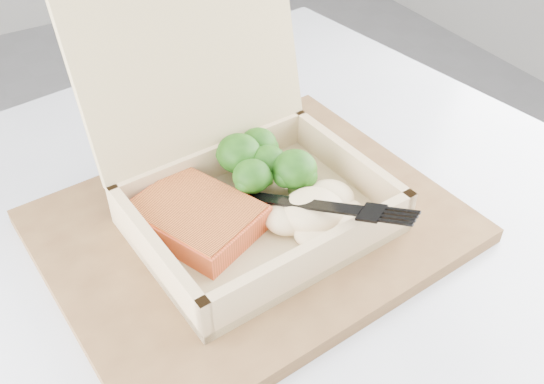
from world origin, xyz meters
TOP-DOWN VIEW (x-y plane):
  - cafe_table at (0.27, -0.35)m, footprint 0.96×0.96m
  - serving_tray at (0.28, -0.30)m, footprint 0.41×0.34m
  - takeout_container at (0.28, -0.28)m, footprint 0.25×0.24m
  - salmon_fillet at (0.23, -0.29)m, footprint 0.12×0.14m
  - broccoli_pile at (0.32, -0.27)m, footprint 0.11×0.11m
  - mashed_potatoes at (0.32, -0.35)m, footprint 0.10×0.08m
  - plastic_fork at (0.30, -0.32)m, footprint 0.10×0.16m
  - receipt at (0.28, -0.10)m, footprint 0.11×0.16m

SIDE VIEW (x-z plane):
  - cafe_table at x=0.27m, z-range 0.18..0.93m
  - receipt at x=0.28m, z-range 0.75..0.75m
  - serving_tray at x=0.28m, z-range 0.75..0.76m
  - salmon_fillet at x=0.23m, z-range 0.77..0.80m
  - mashed_potatoes at x=0.32m, z-range 0.77..0.81m
  - broccoli_pile at x=0.32m, z-range 0.77..0.81m
  - plastic_fork at x=0.30m, z-range 0.78..0.82m
  - takeout_container at x=0.28m, z-range 0.71..0.92m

